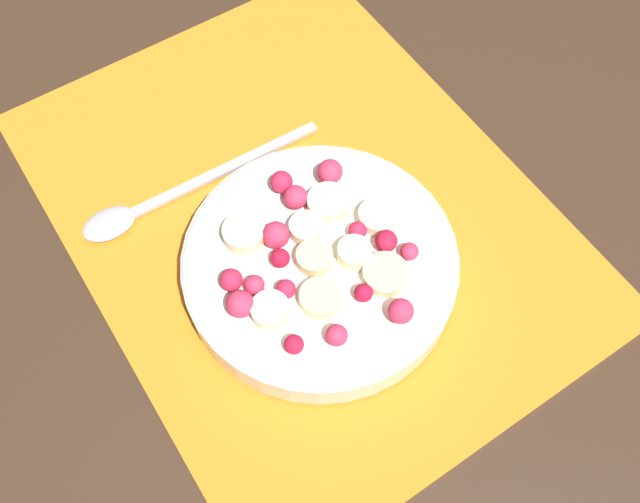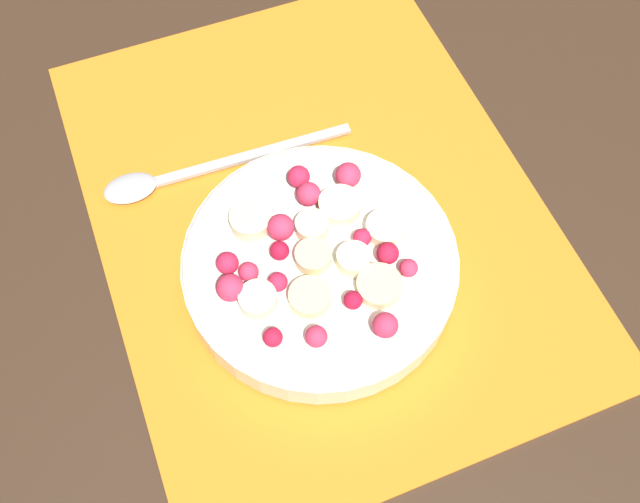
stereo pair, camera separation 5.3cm
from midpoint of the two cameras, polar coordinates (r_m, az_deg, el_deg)
name	(u,v)px [view 2 (the right image)]	position (r m, az deg, el deg)	size (l,w,h in m)	color
ground_plane	(317,210)	(0.60, 2.29, 3.13)	(3.00, 3.00, 0.00)	#382619
placemat	(317,208)	(0.60, 2.30, 3.28)	(0.47, 0.36, 0.01)	orange
fruit_bowl	(320,262)	(0.55, 2.73, -1.14)	(0.21, 0.21, 0.05)	silver
spoon	(177,176)	(0.62, -8.99, 5.81)	(0.03, 0.22, 0.01)	#B2B2B7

